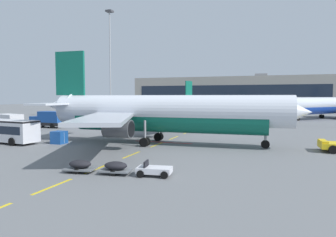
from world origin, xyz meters
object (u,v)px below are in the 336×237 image
object	(u,v)px
airliner_far_right	(327,105)
uld_cargo_container	(59,137)
apron_light_mast_near	(110,53)
airliner_mid_left	(206,102)
catering_truck	(7,123)
baggage_train	(116,167)
airliner_foreground	(163,113)
ground_power_truck	(48,119)

from	to	relation	value
airliner_far_right	uld_cargo_container	world-z (taller)	airliner_far_right
apron_light_mast_near	airliner_mid_left	bearing A→B (deg)	68.63
apron_light_mast_near	catering_truck	bearing A→B (deg)	-86.28
airliner_mid_left	airliner_far_right	distance (m)	50.28
baggage_train	apron_light_mast_near	world-z (taller)	apron_light_mast_near
airliner_foreground	uld_cargo_container	world-z (taller)	airliner_foreground
ground_power_truck	uld_cargo_container	distance (m)	22.83
airliner_far_right	catering_truck	distance (m)	76.41
baggage_train	uld_cargo_container	distance (m)	18.65
apron_light_mast_near	baggage_train	bearing A→B (deg)	-60.16
ground_power_truck	baggage_train	distance (m)	41.38
airliner_far_right	baggage_train	world-z (taller)	airliner_far_right
ground_power_truck	apron_light_mast_near	distance (m)	33.55
airliner_mid_left	apron_light_mast_near	size ratio (longest dim) A/B	1.09
catering_truck	airliner_foreground	bearing A→B (deg)	-5.43
airliner_foreground	baggage_train	bearing A→B (deg)	-83.06
uld_cargo_container	ground_power_truck	bearing A→B (deg)	133.23
airliner_foreground	ground_power_truck	distance (m)	30.99
baggage_train	apron_light_mast_near	bearing A→B (deg)	119.84
airliner_foreground	catering_truck	distance (m)	28.67
airliner_far_right	apron_light_mast_near	xyz separation A→B (m)	(-57.36, -14.32, 14.52)
airliner_mid_left	ground_power_truck	size ratio (longest dim) A/B	4.60
catering_truck	ground_power_truck	size ratio (longest dim) A/B	1.04
airliner_foreground	airliner_mid_left	distance (m)	87.76
airliner_mid_left	apron_light_mast_near	xyz separation A→B (m)	(-17.68, -45.19, 14.43)
airliner_far_right	airliner_mid_left	bearing A→B (deg)	142.12
catering_truck	uld_cargo_container	bearing A→B (deg)	-23.35
airliner_mid_left	apron_light_mast_near	distance (m)	50.63
airliner_foreground	ground_power_truck	bearing A→B (deg)	156.14
airliner_mid_left	catering_truck	bearing A→B (deg)	-100.23
airliner_foreground	catering_truck	world-z (taller)	airliner_foreground
ground_power_truck	airliner_far_right	bearing A→B (deg)	38.44
uld_cargo_container	apron_light_mast_near	xyz separation A→B (m)	(-18.34, 45.68, 17.41)
airliner_mid_left	ground_power_truck	distance (m)	75.77
airliner_mid_left	uld_cargo_container	world-z (taller)	airliner_mid_left
airliner_foreground	uld_cargo_container	xyz separation A→B (m)	(-12.63, -4.13, -3.15)
airliner_foreground	uld_cargo_container	size ratio (longest dim) A/B	21.40
ground_power_truck	apron_light_mast_near	world-z (taller)	apron_light_mast_near
ground_power_truck	baggage_train	xyz separation A→B (m)	(30.18, -28.28, -1.12)
airliner_foreground	catering_truck	xyz separation A→B (m)	(-28.45, 2.70, -2.30)
airliner_foreground	apron_light_mast_near	bearing A→B (deg)	126.70
ground_power_truck	uld_cargo_container	xyz separation A→B (m)	(15.63, -16.62, -0.85)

